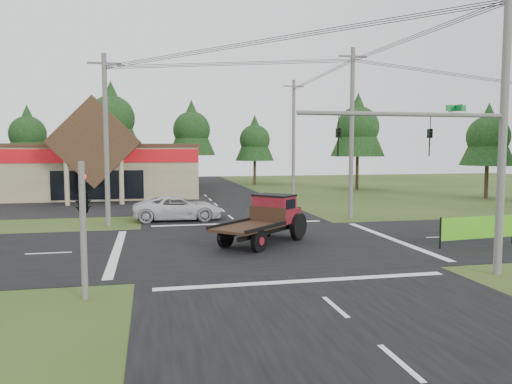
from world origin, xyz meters
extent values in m
plane|color=#283E16|center=(0.00, 0.00, 0.00)|extent=(120.00, 120.00, 0.00)
cube|color=black|center=(0.00, 0.00, 0.01)|extent=(12.00, 120.00, 0.02)
cube|color=black|center=(0.00, 0.00, 0.01)|extent=(120.00, 12.00, 0.02)
cube|color=black|center=(-14.00, 19.00, 0.01)|extent=(28.00, 14.00, 0.02)
cube|color=gray|center=(-16.00, 30.00, 2.50)|extent=(30.00, 15.00, 5.00)
cube|color=#3B2418|center=(-16.00, 30.00, 5.05)|extent=(30.40, 15.40, 0.30)
cube|color=#AB0D11|center=(-16.00, 22.45, 4.10)|extent=(30.00, 0.12, 1.20)
cube|color=#3B2418|center=(-10.00, 21.50, 5.30)|extent=(7.78, 4.00, 7.78)
cylinder|color=gray|center=(-12.20, 19.80, 2.00)|extent=(0.40, 0.40, 4.00)
cylinder|color=gray|center=(-7.80, 19.80, 2.00)|extent=(0.40, 0.40, 4.00)
cube|color=black|center=(-10.00, 22.48, 1.50)|extent=(8.00, 0.08, 2.60)
cylinder|color=#595651|center=(7.50, -7.50, 3.50)|extent=(0.24, 0.24, 7.00)
cylinder|color=#595651|center=(3.50, -7.50, 6.00)|extent=(8.00, 0.16, 0.16)
imported|color=black|center=(4.50, -7.50, 5.00)|extent=(0.16, 0.20, 1.00)
imported|color=black|center=(1.00, -7.50, 5.00)|extent=(0.16, 0.20, 1.00)
cube|color=#0C6626|center=(5.50, -7.50, 6.25)|extent=(0.80, 0.04, 0.22)
cylinder|color=#595651|center=(-7.50, -7.50, 2.20)|extent=(0.20, 0.20, 4.40)
imported|color=black|center=(-7.50, -7.30, 3.70)|extent=(0.53, 2.48, 1.00)
sphere|color=#FF0C0C|center=(-7.50, -7.15, 3.90)|extent=(0.18, 0.18, 0.18)
cylinder|color=#595651|center=(7.50, -7.50, 5.50)|extent=(0.30, 0.30, 11.00)
cylinder|color=#595651|center=(-8.00, 8.00, 5.25)|extent=(0.30, 0.30, 10.50)
cube|color=#595651|center=(-8.00, 8.00, 9.90)|extent=(2.00, 0.12, 0.12)
cylinder|color=#595651|center=(8.00, 8.00, 5.75)|extent=(0.30, 0.30, 11.50)
cube|color=#595651|center=(8.00, 8.00, 10.90)|extent=(2.00, 0.12, 0.12)
cylinder|color=#595651|center=(8.00, 22.00, 5.60)|extent=(0.30, 0.30, 11.20)
cube|color=#595651|center=(8.00, 22.00, 10.60)|extent=(2.00, 0.12, 0.12)
cylinder|color=#332316|center=(-20.00, 42.00, 1.75)|extent=(0.36, 0.36, 3.50)
cone|color=black|center=(-20.00, 42.00, 6.80)|extent=(5.60, 5.60, 6.60)
sphere|color=black|center=(-20.00, 42.00, 6.50)|extent=(4.40, 4.40, 4.40)
cylinder|color=#332316|center=(-10.00, 41.00, 2.27)|extent=(0.36, 0.36, 4.55)
cone|color=black|center=(-10.00, 41.00, 8.84)|extent=(7.28, 7.28, 8.58)
sphere|color=black|center=(-10.00, 41.00, 8.45)|extent=(5.72, 5.72, 5.72)
cylinder|color=#332316|center=(0.00, 42.00, 1.92)|extent=(0.36, 0.36, 3.85)
cone|color=black|center=(0.00, 42.00, 7.48)|extent=(6.16, 6.16, 7.26)
sphere|color=black|center=(0.00, 42.00, 7.15)|extent=(4.84, 4.84, 4.84)
cylinder|color=#332316|center=(8.00, 40.00, 1.57)|extent=(0.36, 0.36, 3.15)
cone|color=black|center=(8.00, 40.00, 6.12)|extent=(5.04, 5.04, 5.94)
sphere|color=black|center=(8.00, 40.00, 5.85)|extent=(3.96, 3.96, 3.96)
cylinder|color=#332316|center=(18.00, 30.00, 1.92)|extent=(0.36, 0.36, 3.85)
cone|color=black|center=(18.00, 30.00, 7.48)|extent=(6.16, 6.16, 7.26)
sphere|color=black|center=(18.00, 30.00, 7.15)|extent=(4.84, 4.84, 4.84)
cylinder|color=#332316|center=(26.00, 18.00, 1.57)|extent=(0.36, 0.36, 3.15)
cone|color=black|center=(26.00, 18.00, 6.12)|extent=(5.04, 5.04, 5.94)
sphere|color=black|center=(26.00, 18.00, 5.85)|extent=(3.96, 3.96, 3.96)
imported|color=silver|center=(-3.62, 9.48, 0.82)|extent=(5.96, 2.91, 1.63)
camera|label=1|loc=(-5.39, -23.86, 4.81)|focal=35.00mm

